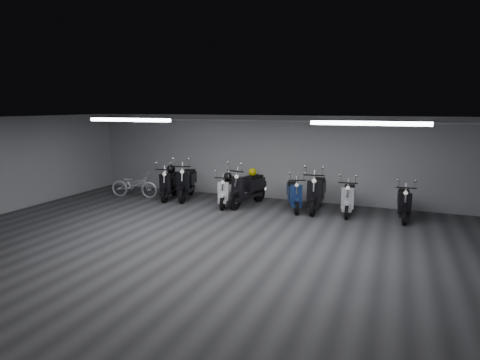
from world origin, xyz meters
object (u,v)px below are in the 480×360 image
at_px(scooter_3, 248,183).
at_px(scooter_2, 226,187).
at_px(scooter_0, 169,179).
at_px(helmet_2, 171,169).
at_px(scooter_1, 186,177).
at_px(scooter_4, 294,190).
at_px(helmet_0, 253,172).
at_px(bicycle, 134,182).
at_px(scooter_5, 317,187).
at_px(scooter_6, 349,193).
at_px(scooter_7, 404,198).
at_px(helmet_1, 228,177).

bearing_deg(scooter_3, scooter_2, -142.61).
bearing_deg(scooter_0, helmet_2, 90.00).
xyz_separation_m(scooter_0, scooter_1, (0.57, 0.18, 0.07)).
relative_size(scooter_4, helmet_0, 6.49).
bearing_deg(bicycle, scooter_2, -98.06).
bearing_deg(scooter_1, scooter_4, -17.15).
height_order(scooter_2, bicycle, scooter_2).
relative_size(scooter_5, scooter_6, 1.16).
distance_m(scooter_2, scooter_7, 5.18).
distance_m(scooter_7, helmet_0, 4.51).
bearing_deg(helmet_1, scooter_2, -78.98).
bearing_deg(bicycle, helmet_2, -75.73).
distance_m(scooter_1, helmet_1, 1.59).
xyz_separation_m(scooter_4, bicycle, (-5.52, -0.36, -0.09)).
height_order(scooter_1, scooter_6, scooter_1).
distance_m(scooter_3, helmet_0, 0.41).
relative_size(scooter_1, scooter_7, 1.20).
distance_m(scooter_6, bicycle, 7.12).
xyz_separation_m(scooter_0, scooter_7, (7.36, 0.18, -0.06)).
height_order(scooter_2, helmet_2, scooter_2).
bearing_deg(helmet_2, scooter_1, -5.67).
relative_size(scooter_2, helmet_0, 6.34).
height_order(scooter_0, bicycle, scooter_0).
relative_size(scooter_6, helmet_2, 5.86).
bearing_deg(scooter_3, helmet_0, 90.00).
distance_m(scooter_0, scooter_5, 4.94).
relative_size(scooter_1, scooter_5, 1.01).
bearing_deg(scooter_3, scooter_6, 16.81).
bearing_deg(scooter_4, bicycle, 161.92).
bearing_deg(helmet_0, scooter_0, -173.34).
bearing_deg(scooter_0, scooter_1, 2.16).
height_order(scooter_0, scooter_3, scooter_3).
xyz_separation_m(scooter_3, helmet_1, (-0.66, -0.03, 0.16)).
bearing_deg(scooter_5, bicycle, -178.11).
height_order(scooter_4, helmet_2, scooter_4).
height_order(scooter_6, bicycle, scooter_6).
distance_m(scooter_1, helmet_2, 0.68).
bearing_deg(scooter_3, bicycle, -160.67).
xyz_separation_m(scooter_6, helmet_2, (-5.94, 0.06, 0.35)).
height_order(scooter_5, helmet_1, scooter_5).
distance_m(scooter_3, scooter_6, 3.08).
xyz_separation_m(scooter_3, scooter_7, (4.56, 0.11, -0.12)).
bearing_deg(helmet_2, scooter_7, -0.52).
xyz_separation_m(scooter_6, helmet_1, (-3.73, -0.15, 0.26)).
bearing_deg(scooter_5, scooter_7, -4.19).
xyz_separation_m(scooter_5, scooter_6, (0.94, -0.05, -0.10)).
height_order(scooter_5, scooter_7, scooter_5).
distance_m(scooter_7, bicycle, 8.60).
relative_size(scooter_2, scooter_3, 0.83).
xyz_separation_m(scooter_0, scooter_2, (2.19, -0.19, -0.07)).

